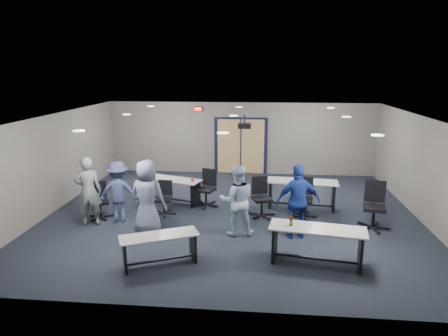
# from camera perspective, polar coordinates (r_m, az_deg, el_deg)

# --- Properties ---
(floor) EXTENTS (10.00, 10.00, 0.00)m
(floor) POSITION_cam_1_polar(r_m,az_deg,el_deg) (11.10, 1.12, -6.64)
(floor) COLOR #1C222D
(floor) RESTS_ON ground
(back_wall) EXTENTS (10.00, 0.04, 2.70)m
(back_wall) POSITION_cam_1_polar(r_m,az_deg,el_deg) (15.09, 2.43, 4.24)
(back_wall) COLOR slate
(back_wall) RESTS_ON floor
(front_wall) EXTENTS (10.00, 0.04, 2.70)m
(front_wall) POSITION_cam_1_polar(r_m,az_deg,el_deg) (6.44, -1.85, -9.51)
(front_wall) COLOR slate
(front_wall) RESTS_ON floor
(left_wall) EXTENTS (0.04, 9.00, 2.70)m
(left_wall) POSITION_cam_1_polar(r_m,az_deg,el_deg) (12.12, -23.13, 0.66)
(left_wall) COLOR slate
(left_wall) RESTS_ON floor
(right_wall) EXTENTS (0.04, 9.00, 2.70)m
(right_wall) POSITION_cam_1_polar(r_m,az_deg,el_deg) (11.48, 26.90, -0.44)
(right_wall) COLOR slate
(right_wall) RESTS_ON floor
(ceiling) EXTENTS (10.00, 9.00, 0.04)m
(ceiling) POSITION_cam_1_polar(r_m,az_deg,el_deg) (10.45, 1.20, 7.34)
(ceiling) COLOR white
(ceiling) RESTS_ON back_wall
(double_door) EXTENTS (2.00, 0.07, 2.20)m
(double_door) POSITION_cam_1_polar(r_m,az_deg,el_deg) (15.11, 2.41, 3.10)
(double_door) COLOR black
(double_door) RESTS_ON back_wall
(exit_sign) EXTENTS (0.32, 0.07, 0.18)m
(exit_sign) POSITION_cam_1_polar(r_m,az_deg,el_deg) (15.06, -3.70, 8.43)
(exit_sign) COLOR black
(exit_sign) RESTS_ON back_wall
(ceiling_projector) EXTENTS (0.35, 0.32, 0.37)m
(ceiling_projector) POSITION_cam_1_polar(r_m,az_deg,el_deg) (10.97, 2.95, 6.09)
(ceiling_projector) COLOR black
(ceiling_projector) RESTS_ON ceiling
(ceiling_can_lights) EXTENTS (6.24, 5.74, 0.02)m
(ceiling_can_lights) POSITION_cam_1_polar(r_m,az_deg,el_deg) (10.70, 1.29, 7.34)
(ceiling_can_lights) COLOR white
(ceiling_can_lights) RESTS_ON ceiling
(table_front_left) EXTENTS (1.66, 1.14, 0.64)m
(table_front_left) POSITION_cam_1_polar(r_m,az_deg,el_deg) (8.38, -9.21, -10.71)
(table_front_left) COLOR #B3B0A9
(table_front_left) RESTS_ON floor
(table_front_right) EXTENTS (2.01, 0.95, 1.07)m
(table_front_right) POSITION_cam_1_polar(r_m,az_deg,el_deg) (8.48, 13.08, -9.84)
(table_front_right) COLOR #B3B0A9
(table_front_right) RESTS_ON floor
(table_back_left) EXTENTS (1.91, 1.15, 0.85)m
(table_back_left) POSITION_cam_1_polar(r_m,az_deg,el_deg) (12.02, -7.45, -2.58)
(table_back_left) COLOR #B3B0A9
(table_back_left) RESTS_ON floor
(table_back_right) EXTENTS (2.05, 0.86, 0.81)m
(table_back_right) POSITION_cam_1_polar(r_m,az_deg,el_deg) (11.64, 11.04, -3.03)
(table_back_right) COLOR #B3B0A9
(table_back_right) RESTS_ON floor
(chair_back_a) EXTENTS (0.61, 0.61, 0.93)m
(chair_back_a) POSITION_cam_1_polar(r_m,az_deg,el_deg) (11.08, -8.60, -4.29)
(chair_back_a) COLOR black
(chair_back_a) RESTS_ON floor
(chair_back_b) EXTENTS (0.86, 0.86, 1.07)m
(chair_back_b) POSITION_cam_1_polar(r_m,az_deg,el_deg) (11.60, -2.60, -2.92)
(chair_back_b) COLOR black
(chair_back_b) RESTS_ON floor
(chair_back_c) EXTENTS (0.85, 0.85, 1.07)m
(chair_back_c) POSITION_cam_1_polar(r_m,az_deg,el_deg) (10.83, 5.43, -4.22)
(chair_back_c) COLOR black
(chair_back_c) RESTS_ON floor
(chair_back_d) EXTENTS (0.78, 0.78, 1.08)m
(chair_back_d) POSITION_cam_1_polar(r_m,az_deg,el_deg) (10.95, 11.31, -4.22)
(chair_back_d) COLOR black
(chair_back_d) RESTS_ON floor
(chair_loose_left) EXTENTS (0.82, 0.82, 0.98)m
(chair_loose_left) POSITION_cam_1_polar(r_m,az_deg,el_deg) (11.18, -17.32, -4.49)
(chair_loose_left) COLOR black
(chair_loose_left) RESTS_ON floor
(chair_loose_right) EXTENTS (0.89, 0.89, 1.19)m
(chair_loose_right) POSITION_cam_1_polar(r_m,az_deg,el_deg) (10.63, 20.70, -5.12)
(chair_loose_right) COLOR black
(chair_loose_right) RESTS_ON floor
(person_gray) EXTENTS (0.74, 0.56, 1.80)m
(person_gray) POSITION_cam_1_polar(r_m,az_deg,el_deg) (10.69, -18.81, -3.13)
(person_gray) COLOR gray
(person_gray) RESTS_ON floor
(person_plaid) EXTENTS (0.95, 0.68, 1.83)m
(person_plaid) POSITION_cam_1_polar(r_m,az_deg,el_deg) (9.79, -10.90, -4.10)
(person_plaid) COLOR slate
(person_plaid) RESTS_ON floor
(person_lightblue) EXTENTS (0.94, 0.78, 1.73)m
(person_lightblue) POSITION_cam_1_polar(r_m,az_deg,el_deg) (9.54, 1.87, -4.63)
(person_lightblue) COLOR #B4C9EE
(person_lightblue) RESTS_ON floor
(person_navy) EXTENTS (1.11, 0.61, 1.79)m
(person_navy) POSITION_cam_1_polar(r_m,az_deg,el_deg) (9.52, 10.54, -4.74)
(person_navy) COLOR navy
(person_navy) RESTS_ON floor
(person_back) EXTENTS (1.12, 0.75, 1.61)m
(person_back) POSITION_cam_1_polar(r_m,az_deg,el_deg) (10.74, -14.80, -3.29)
(person_back) COLOR #373F63
(person_back) RESTS_ON floor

